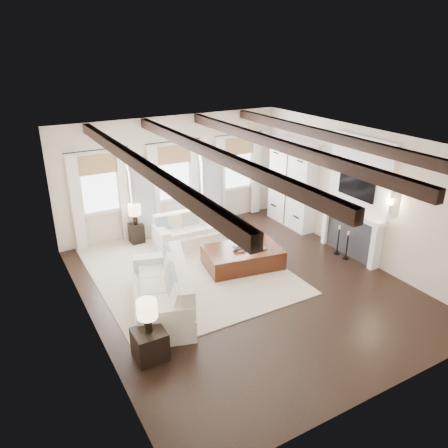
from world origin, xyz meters
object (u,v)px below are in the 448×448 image
ottoman (243,257)px  side_table_front (150,344)px  sofa_back (192,231)px  sofa_left (165,293)px  side_table_back (136,233)px

ottoman → side_table_front: size_ratio=3.37×
sofa_back → sofa_left: sofa_left is taller
sofa_back → side_table_front: size_ratio=3.86×
side_table_front → side_table_back: side_table_back is taller
sofa_left → side_table_front: size_ratio=4.84×
sofa_back → side_table_front: (-2.60, -3.77, -0.09)m
sofa_left → side_table_front: sofa_left is taller
sofa_left → side_table_back: sofa_left is taller
side_table_front → sofa_left: bearing=57.0°
sofa_back → side_table_back: 1.49m
ottoman → side_table_back: side_table_back is taller
sofa_back → ottoman: sofa_back is taller
ottoman → side_table_back: (-1.77, 2.53, 0.04)m
side_table_back → ottoman: bearing=-55.1°
sofa_left → side_table_back: (0.56, 3.35, -0.14)m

